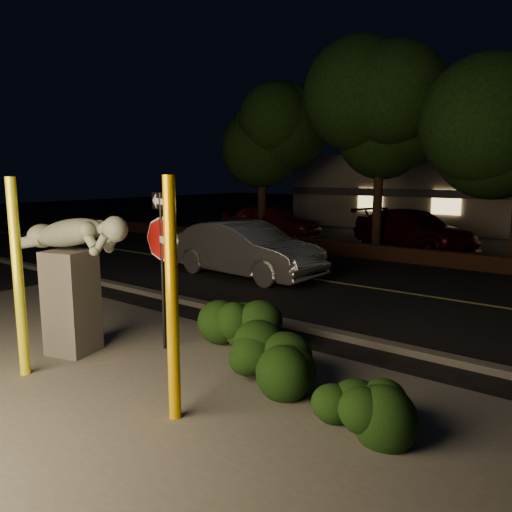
{
  "coord_description": "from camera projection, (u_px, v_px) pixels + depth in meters",
  "views": [
    {
      "loc": [
        5.76,
        -4.96,
        2.99
      ],
      "look_at": [
        0.59,
        1.63,
        1.6
      ],
      "focal_mm": 35.0,
      "sensor_mm": 36.0,
      "label": 1
    }
  ],
  "objects": [
    {
      "name": "ground",
      "position": [
        406.0,
        270.0,
        15.61
      ],
      "size": [
        90.0,
        90.0,
        0.0
      ],
      "primitive_type": "plane",
      "color": "black",
      "rests_on": "ground"
    },
    {
      "name": "patio",
      "position": [
        109.0,
        386.0,
        7.07
      ],
      "size": [
        14.0,
        6.0,
        0.02
      ],
      "primitive_type": "cube",
      "color": "#4C4944",
      "rests_on": "ground"
    },
    {
      "name": "road",
      "position": [
        363.0,
        287.0,
        13.28
      ],
      "size": [
        80.0,
        8.0,
        0.01
      ],
      "primitive_type": "cube",
      "color": "black",
      "rests_on": "ground"
    },
    {
      "name": "lane_marking",
      "position": [
        363.0,
        286.0,
        13.28
      ],
      "size": [
        80.0,
        0.12,
        0.0
      ],
      "primitive_type": "cube",
      "color": "#B1AA46",
      "rests_on": "road"
    },
    {
      "name": "curb",
      "position": [
        272.0,
        320.0,
        10.09
      ],
      "size": [
        80.0,
        0.25,
        0.12
      ],
      "primitive_type": "cube",
      "color": "#4C4944",
      "rests_on": "ground"
    },
    {
      "name": "brick_wall",
      "position": [
        421.0,
        257.0,
        16.58
      ],
      "size": [
        40.0,
        0.35,
        0.5
      ],
      "primitive_type": "cube",
      "color": "#4D2919",
      "rests_on": "ground"
    },
    {
      "name": "parking_lot",
      "position": [
        470.0,
        245.0,
        21.04
      ],
      "size": [
        40.0,
        12.0,
        0.01
      ],
      "primitive_type": "cube",
      "color": "black",
      "rests_on": "ground"
    },
    {
      "name": "tree_far_a",
      "position": [
        262.0,
        119.0,
        21.93
      ],
      "size": [
        4.6,
        4.6,
        7.43
      ],
      "color": "black",
      "rests_on": "ground"
    },
    {
      "name": "tree_far_b",
      "position": [
        382.0,
        90.0,
        18.62
      ],
      "size": [
        5.2,
        5.2,
        8.41
      ],
      "color": "black",
      "rests_on": "ground"
    },
    {
      "name": "yellow_pole_left",
      "position": [
        18.0,
        279.0,
        7.24
      ],
      "size": [
        0.15,
        0.15,
        2.95
      ],
      "primitive_type": "cylinder",
      "color": "#FFF81D",
      "rests_on": "ground"
    },
    {
      "name": "yellow_pole_right",
      "position": [
        172.0,
        301.0,
        5.92
      ],
      "size": [
        0.15,
        0.15,
        2.98
      ],
      "primitive_type": "cylinder",
      "color": "#FFB600",
      "rests_on": "ground"
    },
    {
      "name": "signpost",
      "position": [
        162.0,
        240.0,
        8.27
      ],
      "size": [
        0.85,
        0.37,
        2.68
      ],
      "rotation": [
        0.0,
        0.0,
        -0.4
      ],
      "color": "black",
      "rests_on": "ground"
    },
    {
      "name": "sculpture",
      "position": [
        71.0,
        269.0,
        8.16
      ],
      "size": [
        2.18,
        1.12,
        2.34
      ],
      "rotation": [
        0.0,
        0.0,
        0.28
      ],
      "color": "#4C4944",
      "rests_on": "ground"
    },
    {
      "name": "hedge_center",
      "position": [
        236.0,
        319.0,
        8.7
      ],
      "size": [
        1.95,
        1.17,
        0.95
      ],
      "primitive_type": "ellipsoid",
      "rotation": [
        0.0,
        0.0,
        -0.18
      ],
      "color": "black",
      "rests_on": "ground"
    },
    {
      "name": "hedge_right",
      "position": [
        262.0,
        349.0,
        7.13
      ],
      "size": [
        1.78,
        1.41,
        1.03
      ],
      "primitive_type": "ellipsoid",
      "rotation": [
        0.0,
        0.0,
        -0.42
      ],
      "color": "black",
      "rests_on": "ground"
    },
    {
      "name": "hedge_far_right",
      "position": [
        365.0,
        397.0,
        5.75
      ],
      "size": [
        1.44,
        1.12,
        0.88
      ],
      "primitive_type": "ellipsoid",
      "rotation": [
        0.0,
        0.0,
        0.29
      ],
      "color": "black",
      "rests_on": "ground"
    },
    {
      "name": "silver_sedan",
      "position": [
        245.0,
        249.0,
        14.55
      ],
      "size": [
        4.97,
        1.99,
        1.61
      ],
      "primitive_type": "imported",
      "rotation": [
        0.0,
        0.0,
        1.51
      ],
      "color": "#9F9FA4",
      "rests_on": "ground"
    },
    {
      "name": "parked_car_red",
      "position": [
        271.0,
        221.0,
        23.11
      ],
      "size": [
        4.97,
        2.59,
        1.61
      ],
      "primitive_type": "imported",
      "rotation": [
        0.0,
        0.0,
        1.72
      ],
      "color": "maroon",
      "rests_on": "ground"
    },
    {
      "name": "parked_car_darkred",
      "position": [
        413.0,
        230.0,
        19.76
      ],
      "size": [
        5.8,
        3.99,
        1.56
      ],
      "primitive_type": "imported",
      "rotation": [
        0.0,
        0.0,
        1.2
      ],
      "color": "#380806",
      "rests_on": "ground"
    }
  ]
}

